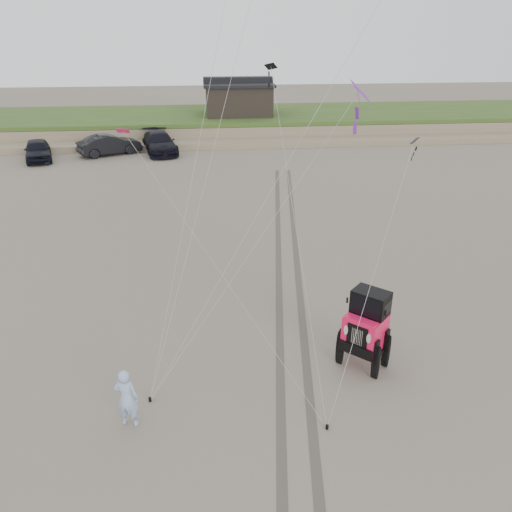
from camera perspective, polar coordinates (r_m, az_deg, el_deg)
The scene contains 12 objects.
ground at distance 14.76m, azimuth 0.92°, elevation -14.18°, with size 160.00×160.00×0.00m, color #6B6054.
dune_ridge at distance 49.64m, azimuth -4.43°, elevation 14.88°, with size 160.00×14.25×1.73m.
cabin at distance 48.89m, azimuth -2.04°, elevation 17.64°, with size 6.40×5.40×3.35m.
truck_a at distance 41.96m, azimuth -23.67°, elevation 11.03°, with size 1.82×4.53×1.54m, color black.
truck_b at distance 41.93m, azimuth -16.41°, elevation 12.11°, with size 1.69×4.84×1.60m, color black.
truck_c at distance 41.66m, azimuth -10.97°, elevation 12.60°, with size 2.28×5.60×1.62m, color black.
jeep at distance 15.14m, azimuth 12.27°, elevation -9.11°, with size 2.26×5.25×1.96m, color #FF164E, non-canonical shape.
man at distance 13.34m, azimuth -14.57°, elevation -15.43°, with size 0.61×0.40×1.67m, color #88B0D2.
kite_flock at distance 19.79m, azimuth 9.09°, elevation 23.18°, with size 10.59×7.32×8.05m.
stake_main at distance 14.38m, azimuth -12.02°, elevation -15.73°, with size 0.08×0.08×0.12m, color black.
stake_aux at distance 13.45m, azimuth 8.13°, elevation -18.78°, with size 0.08×0.08×0.12m, color black.
tire_tracks at distance 21.76m, azimuth 3.64°, elevation -0.51°, with size 5.22×29.74×0.01m.
Camera 1 is at (-1.43, -11.39, 9.27)m, focal length 35.00 mm.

